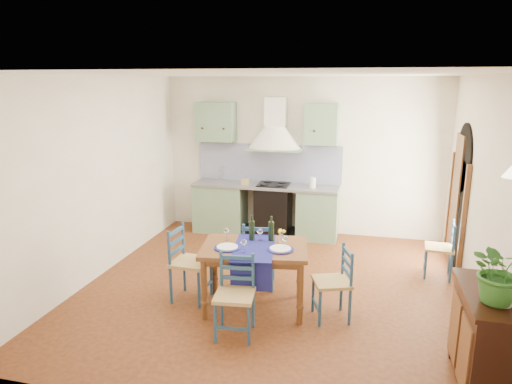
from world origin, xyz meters
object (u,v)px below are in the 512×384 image
at_px(dining_table, 255,254).
at_px(potted_plant, 501,271).
at_px(sideboard, 487,337).
at_px(chair_near, 235,295).

relative_size(dining_table, potted_plant, 2.45).
height_order(sideboard, potted_plant, potted_plant).
bearing_deg(potted_plant, sideboard, 87.27).
distance_m(dining_table, potted_plant, 2.67).
xyz_separation_m(chair_near, potted_plant, (2.42, -0.51, 0.75)).
bearing_deg(potted_plant, chair_near, 168.02).
height_order(dining_table, sideboard, dining_table).
height_order(chair_near, potted_plant, potted_plant).
xyz_separation_m(sideboard, potted_plant, (-0.01, -0.16, 0.70)).
height_order(dining_table, chair_near, dining_table).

